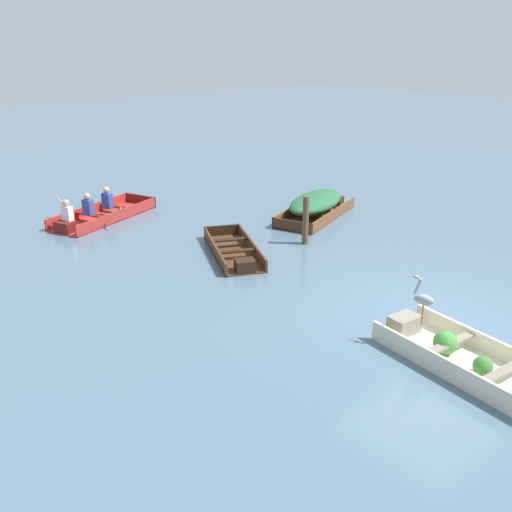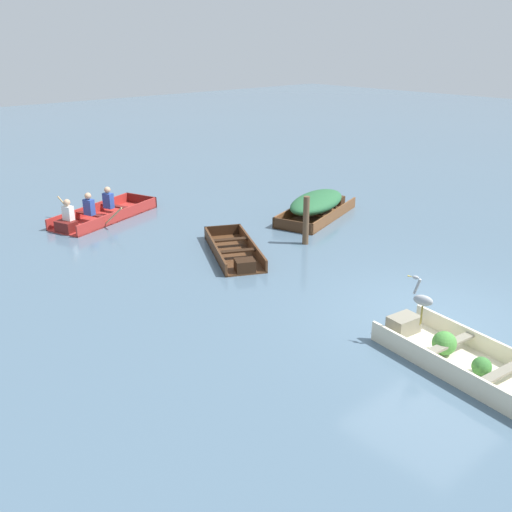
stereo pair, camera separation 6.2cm
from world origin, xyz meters
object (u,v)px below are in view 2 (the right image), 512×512
(dinghy_cream_foreground, at_px, (464,359))
(skiff_wooden_brown_near_moored, at_px, (317,204))
(skiff_dark_varnish_mid_moored, at_px, (235,252))
(mooring_post, at_px, (306,221))
(rowboat_red_with_crew, at_px, (99,214))
(heron_on_dinghy, at_px, (422,299))

(dinghy_cream_foreground, xyz_separation_m, skiff_wooden_brown_near_moored, (4.23, 6.96, 0.25))
(skiff_dark_varnish_mid_moored, relative_size, mooring_post, 2.31)
(skiff_dark_varnish_mid_moored, relative_size, rowboat_red_with_crew, 0.82)
(dinghy_cream_foreground, relative_size, mooring_post, 2.75)
(dinghy_cream_foreground, distance_m, heron_on_dinghy, 1.12)
(rowboat_red_with_crew, bearing_deg, mooring_post, -61.01)
(skiff_dark_varnish_mid_moored, bearing_deg, dinghy_cream_foreground, -94.23)
(dinghy_cream_foreground, xyz_separation_m, skiff_dark_varnish_mid_moored, (0.46, 6.15, -0.03))
(skiff_wooden_brown_near_moored, relative_size, rowboat_red_with_crew, 0.96)
(mooring_post, bearing_deg, skiff_dark_varnish_mid_moored, 163.50)
(dinghy_cream_foreground, distance_m, skiff_dark_varnish_mid_moored, 6.17)
(heron_on_dinghy, xyz_separation_m, mooring_post, (2.35, 4.78, -0.29))
(dinghy_cream_foreground, xyz_separation_m, rowboat_red_with_crew, (-0.60, 10.86, 0.06))
(heron_on_dinghy, height_order, mooring_post, heron_on_dinghy)
(dinghy_cream_foreground, height_order, mooring_post, mooring_post)
(skiff_dark_varnish_mid_moored, bearing_deg, mooring_post, -16.50)
(skiff_wooden_brown_near_moored, xyz_separation_m, mooring_post, (-1.92, -1.36, 0.23))
(mooring_post, bearing_deg, dinghy_cream_foreground, -112.46)
(skiff_dark_varnish_mid_moored, xyz_separation_m, rowboat_red_with_crew, (-1.05, 4.71, 0.09))
(rowboat_red_with_crew, height_order, mooring_post, mooring_post)
(skiff_dark_varnish_mid_moored, bearing_deg, skiff_wooden_brown_near_moored, 12.12)
(skiff_dark_varnish_mid_moored, bearing_deg, rowboat_red_with_crew, 102.61)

